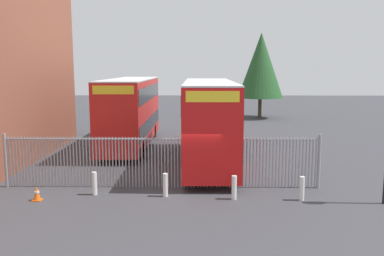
% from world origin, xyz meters
% --- Properties ---
extents(ground_plane, '(100.00, 100.00, 0.00)m').
position_xyz_m(ground_plane, '(0.00, 8.00, 0.00)').
color(ground_plane, '#3D3D42').
extents(palisade_fence, '(13.59, 0.14, 2.35)m').
position_xyz_m(palisade_fence, '(-1.25, 0.00, 1.18)').
color(palisade_fence, gray).
rests_on(palisade_fence, ground).
extents(double_decker_bus_near_gate, '(2.54, 10.81, 4.42)m').
position_xyz_m(double_decker_bus_near_gate, '(0.88, 4.44, 2.42)').
color(double_decker_bus_near_gate, red).
rests_on(double_decker_bus_near_gate, ground).
extents(double_decker_bus_behind_fence_left, '(2.54, 10.81, 4.42)m').
position_xyz_m(double_decker_bus_behind_fence_left, '(-4.02, 9.07, 2.42)').
color(double_decker_bus_behind_fence_left, red).
rests_on(double_decker_bus_behind_fence_left, ground).
extents(bollard_near_left, '(0.20, 0.20, 0.95)m').
position_xyz_m(bollard_near_left, '(-3.89, -1.07, 0.47)').
color(bollard_near_left, silver).
rests_on(bollard_near_left, ground).
extents(bollard_center_front, '(0.20, 0.20, 0.95)m').
position_xyz_m(bollard_center_front, '(-1.00, -1.25, 0.47)').
color(bollard_center_front, silver).
rests_on(bollard_center_front, ground).
extents(bollard_near_right, '(0.20, 0.20, 0.95)m').
position_xyz_m(bollard_near_right, '(1.73, -1.56, 0.47)').
color(bollard_near_right, silver).
rests_on(bollard_near_right, ground).
extents(bollard_far_right, '(0.20, 0.20, 0.95)m').
position_xyz_m(bollard_far_right, '(4.35, -1.66, 0.47)').
color(bollard_far_right, silver).
rests_on(bollard_far_right, ground).
extents(traffic_cone_by_gate, '(0.34, 0.34, 0.59)m').
position_xyz_m(traffic_cone_by_gate, '(-5.96, -1.82, 0.29)').
color(traffic_cone_by_gate, orange).
rests_on(traffic_cone_by_gate, ground).
extents(tree_tall_back, '(4.55, 4.55, 8.59)m').
position_xyz_m(tree_tall_back, '(6.67, 24.40, 5.33)').
color(tree_tall_back, '#4C3823').
rests_on(tree_tall_back, ground).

